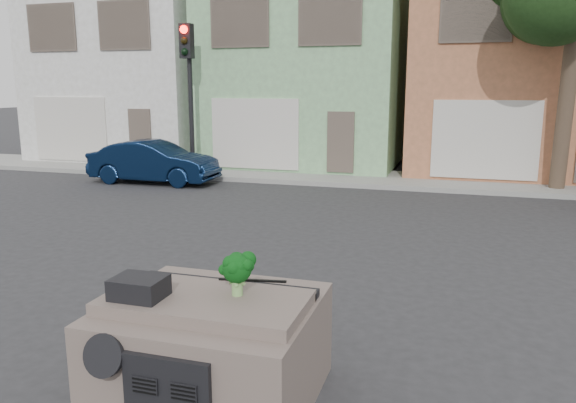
% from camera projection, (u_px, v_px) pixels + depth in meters
% --- Properties ---
extents(ground_plane, '(120.00, 120.00, 0.00)m').
position_uv_depth(ground_plane, '(297.00, 293.00, 8.48)').
color(ground_plane, '#303033').
rests_on(ground_plane, ground).
extents(sidewalk, '(40.00, 3.00, 0.15)m').
position_uv_depth(sidewalk, '(386.00, 179.00, 18.29)').
color(sidewalk, gray).
rests_on(sidewalk, ground).
extents(townhouse_white, '(7.20, 8.20, 7.55)m').
position_uv_depth(townhouse_white, '(148.00, 69.00, 24.44)').
color(townhouse_white, white).
rests_on(townhouse_white, ground).
extents(townhouse_mint, '(7.20, 8.20, 7.55)m').
position_uv_depth(townhouse_mint, '(314.00, 68.00, 22.29)').
color(townhouse_mint, '#8AC087').
rests_on(townhouse_mint, ground).
extents(townhouse_tan, '(7.20, 8.20, 7.55)m').
position_uv_depth(townhouse_tan, '(516.00, 66.00, 20.14)').
color(townhouse_tan, '#B9714C').
rests_on(townhouse_tan, ground).
extents(navy_sedan, '(4.13, 1.49, 1.36)m').
position_uv_depth(navy_sedan, '(155.00, 183.00, 18.09)').
color(navy_sedan, '#081732').
rests_on(navy_sedan, ground).
extents(traffic_signal, '(0.40, 0.40, 5.10)m').
position_uv_depth(traffic_signal, '(189.00, 102.00, 18.72)').
color(traffic_signal, black).
rests_on(traffic_signal, ground).
extents(tree_near, '(4.40, 4.00, 8.50)m').
position_uv_depth(tree_near, '(572.00, 42.00, 15.36)').
color(tree_near, '#193413').
rests_on(tree_near, ground).
extents(car_dashboard, '(2.00, 1.80, 1.12)m').
position_uv_depth(car_dashboard, '(213.00, 345.00, 5.55)').
color(car_dashboard, '#6E5F56').
rests_on(car_dashboard, ground).
extents(instrument_hump, '(0.48, 0.38, 0.20)m').
position_uv_depth(instrument_hump, '(139.00, 287.00, 5.26)').
color(instrument_hump, black).
rests_on(instrument_hump, car_dashboard).
extents(wiper_arm, '(0.69, 0.15, 0.02)m').
position_uv_depth(wiper_arm, '(252.00, 280.00, 5.71)').
color(wiper_arm, black).
rests_on(wiper_arm, car_dashboard).
extents(broccoli, '(0.48, 0.48, 0.42)m').
position_uv_depth(broccoli, '(237.00, 274.00, 5.30)').
color(broccoli, '#08380D').
rests_on(broccoli, car_dashboard).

